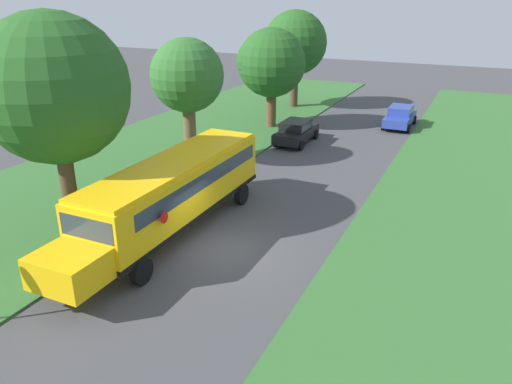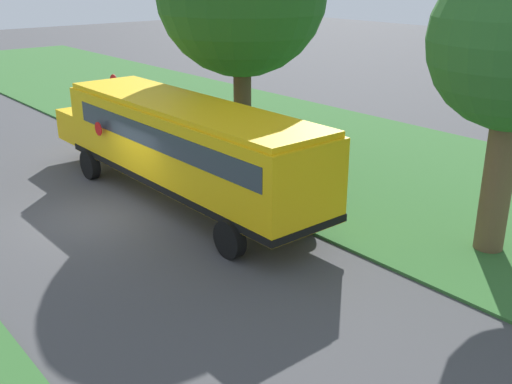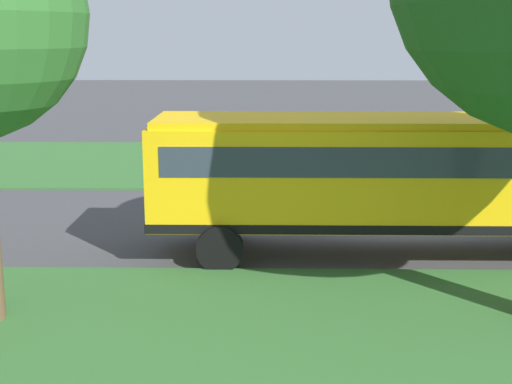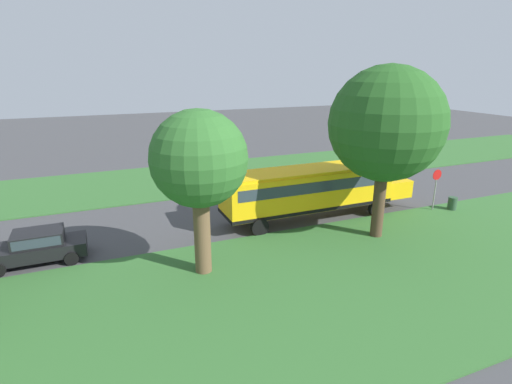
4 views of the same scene
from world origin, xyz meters
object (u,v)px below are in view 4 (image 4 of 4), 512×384
Objects in this scene: school_bus at (312,188)px; stop_sign at (436,185)px; oak_tree_roadside_mid at (200,159)px; oak_tree_beside_bus at (389,125)px; trash_bin at (452,204)px; car_black_nearest at (37,245)px.

school_bus is 4.53× the size of stop_sign.
oak_tree_roadside_mid is 16.31m from stop_sign.
oak_tree_beside_bus reaches higher than stop_sign.
school_bus is 9.51m from trash_bin.
oak_tree_roadside_mid reaches higher than stop_sign.
oak_tree_beside_bus is 7.74m from stop_sign.
oak_tree_beside_bus is at bearing 102.79° from trash_bin.
oak_tree_roadside_mid is 17.71m from trash_bin.
car_black_nearest is 18.02m from oak_tree_beside_bus.
school_bus is 1.69× the size of oak_tree_roadside_mid.
oak_tree_roadside_mid is (-3.96, -7.03, 4.35)m from car_black_nearest.
school_bus is at bearing 25.61° from oak_tree_beside_bus.
stop_sign is (2.08, -6.01, -4.40)m from oak_tree_beside_bus.
school_bus is at bearing 76.50° from stop_sign.
oak_tree_roadside_mid is at bearing 90.50° from oak_tree_beside_bus.
trash_bin is (-2.35, -9.10, -1.47)m from school_bus.
car_black_nearest is (-0.10, 14.89, -1.05)m from school_bus.
stop_sign is at bearing 69.29° from trash_bin.
oak_tree_roadside_mid is at bearing -119.43° from car_black_nearest.
trash_bin is (-2.25, -23.99, -0.43)m from car_black_nearest.
trash_bin is at bearing -104.46° from school_bus.
stop_sign is (-1.90, -7.92, -0.19)m from school_bus.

